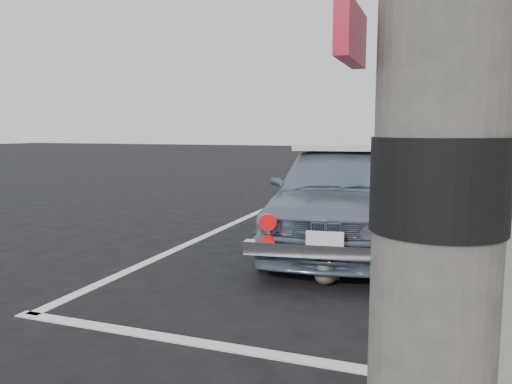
{
  "coord_description": "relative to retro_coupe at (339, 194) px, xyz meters",
  "views": [
    {
      "loc": [
        2.05,
        -3.4,
        1.44
      ],
      "look_at": [
        0.13,
        1.79,
        0.75
      ],
      "focal_mm": 35.0,
      "sensor_mm": 36.0,
      "label": 1
    }
  ],
  "objects": [
    {
      "name": "ground",
      "position": [
        -0.89,
        -2.69,
        -0.66
      ],
      "size": [
        80.0,
        80.0,
        0.0
      ],
      "primitive_type": "plane",
      "color": "black",
      "rests_on": "ground"
    },
    {
      "name": "retro_coupe",
      "position": [
        0.0,
        0.0,
        0.0
      ],
      "size": [
        2.02,
        3.99,
        1.3
      ],
      "rotation": [
        0.0,
        0.0,
        0.13
      ],
      "color": "slate",
      "rests_on": "ground"
    },
    {
      "name": "pline_side",
      "position": [
        -1.79,
        0.31,
        -0.65
      ],
      "size": [
        0.12,
        7.0,
        0.01
      ],
      "primitive_type": "cube",
      "color": "silver",
      "rests_on": "ground"
    },
    {
      "name": "cat",
      "position": [
        0.2,
        -1.6,
        -0.53
      ],
      "size": [
        0.25,
        0.53,
        0.28
      ],
      "rotation": [
        0.0,
        0.0,
        0.06
      ],
      "color": "#6B5E52",
      "rests_on": "ground"
    },
    {
      "name": "pline_front",
      "position": [
        -0.39,
        3.81,
        -0.65
      ],
      "size": [
        3.0,
        0.12,
        0.01
      ],
      "primitive_type": "cube",
      "color": "silver",
      "rests_on": "ground"
    },
    {
      "name": "pline_rear",
      "position": [
        -0.39,
        -3.19,
        -0.65
      ],
      "size": [
        3.0,
        0.12,
        0.01
      ],
      "primitive_type": "cube",
      "color": "silver",
      "rests_on": "ground"
    }
  ]
}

